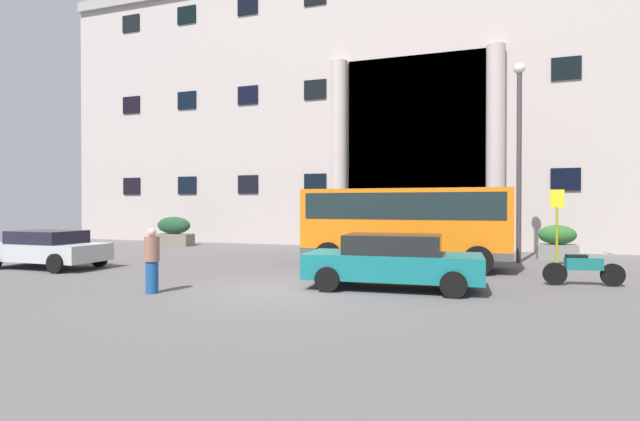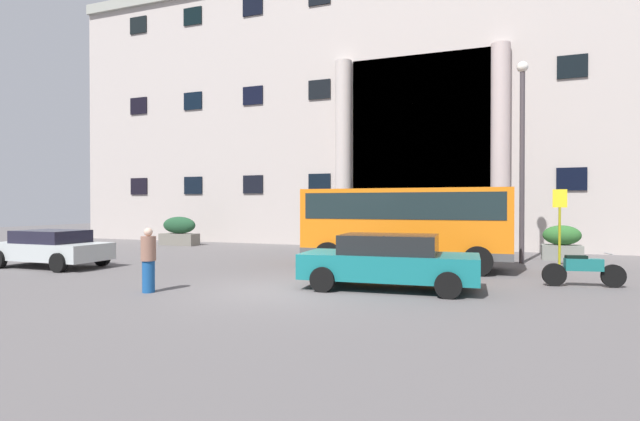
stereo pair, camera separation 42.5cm
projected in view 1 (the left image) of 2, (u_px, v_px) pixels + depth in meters
name	position (u px, v px, depth m)	size (l,w,h in m)	color
ground_plane	(285.00, 294.00, 12.11)	(80.00, 64.00, 0.12)	#595556
office_building_facade	(405.00, 114.00, 28.49)	(39.47, 9.67, 14.89)	#B2A6A0
orange_minibus	(405.00, 221.00, 16.59)	(6.85, 2.60, 2.68)	orange
bus_stop_sign	(557.00, 220.00, 16.39)	(0.44, 0.08, 2.66)	#979615
hedge_planter_entrance_right	(380.00, 236.00, 22.03)	(1.95, 0.97, 1.55)	slate
hedge_planter_far_east	(557.00, 243.00, 19.20)	(1.44, 0.88, 1.35)	slate
hedge_planter_entrance_left	(174.00, 232.00, 25.67)	(2.07, 0.81, 1.51)	slate
hedge_planter_west	(452.00, 238.00, 20.64)	(1.45, 0.90, 1.55)	gray
parked_hatchback_near	(393.00, 261.00, 12.47)	(4.52, 2.25, 1.39)	#156A6E
white_taxi_kerbside	(47.00, 248.00, 16.54)	(4.01, 2.00, 1.27)	#AFB7B7
motorcycle_far_end	(582.00, 268.00, 12.93)	(2.02, 0.63, 0.89)	black
pedestrian_woman_with_bag	(152.00, 261.00, 11.83)	(0.36, 0.36, 1.58)	navy
lamppost_plaza_centre	(519.00, 146.00, 18.06)	(0.40, 0.40, 7.39)	#3F383D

